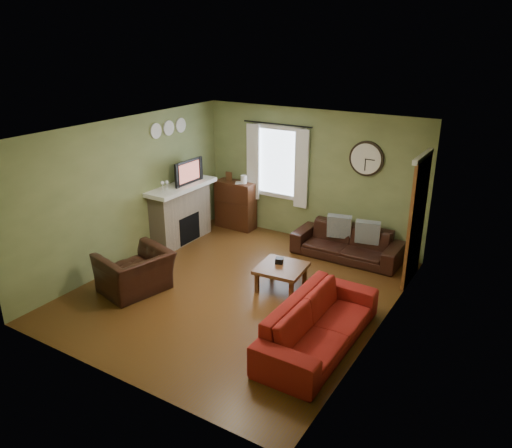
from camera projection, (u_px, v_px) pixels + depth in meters
The scene contains 31 objects.
floor at pixel (238, 291), 8.10m from camera, with size 4.60×5.20×0.00m, color #533114.
ceiling at pixel (236, 131), 7.17m from camera, with size 4.60×5.20×0.00m, color white.
wall_left at pixel (128, 192), 8.76m from camera, with size 0.00×5.20×2.60m, color olive.
wall_right at pixel (383, 247), 6.51m from camera, with size 0.00×5.20×2.60m, color olive.
wall_back at pixel (311, 176), 9.70m from camera, with size 4.60×0.00×2.60m, color olive.
wall_front at pixel (108, 284), 5.57m from camera, with size 4.60×0.00×2.60m, color olive.
fireplace at pixel (181, 215), 9.84m from camera, with size 0.40×1.40×1.10m, color tan.
firebox at pixel (189, 229), 9.84m from camera, with size 0.04×0.60×0.55m, color black.
mantel at pixel (181, 187), 9.62m from camera, with size 0.58×1.60×0.08m, color white.
tv at pixel (186, 174), 9.65m from camera, with size 0.60×0.08×0.35m, color black.
tv_screen at pixel (189, 172), 9.59m from camera, with size 0.02×0.62×0.36m, color #994C3F.
medallion_left at pixel (156, 131), 9.04m from camera, with size 0.28×0.28×0.03m, color white.
medallion_mid at pixel (169, 128), 9.32m from camera, with size 0.28×0.28×0.03m, color white.
medallion_right at pixel (181, 125), 9.60m from camera, with size 0.28×0.28×0.03m, color white.
window_pane at pixel (279, 162), 9.96m from camera, with size 1.00×0.02×1.30m, color silver, non-canonical shape.
curtain_rod at pixel (277, 124), 9.60m from camera, with size 0.03×0.03×1.50m, color black.
curtain_left at pixel (253, 162), 10.16m from camera, with size 0.28×0.04×1.55m, color white.
curtain_right at pixel (301, 169), 9.62m from camera, with size 0.28×0.04×1.55m, color white.
wall_clock at pixel (366, 159), 8.94m from camera, with size 0.64×0.06×0.64m, color white, non-canonical shape.
door at pixel (417, 222), 8.09m from camera, with size 0.05×0.90×2.10m, color brown.
bookshelf at pixel (236, 205), 10.56m from camera, with size 0.85×0.36×1.01m, color #3C1C0E, non-canonical shape.
book at pixel (235, 186), 10.30m from camera, with size 0.15×0.20×0.02m, color #58331A.
sofa_brown at pixel (347, 243), 9.20m from camera, with size 1.99×0.78×0.58m, color black.
pillow_left at pixel (339, 226), 9.27m from camera, with size 0.44×0.13×0.44m, color gray.
pillow_right at pixel (368, 232), 9.00m from camera, with size 0.44×0.13×0.44m, color gray.
sofa_red at pixel (319, 323), 6.59m from camera, with size 2.22×0.87×0.65m, color maroon.
armchair at pixel (135, 272), 7.98m from camera, with size 1.04×0.91×0.68m, color black.
coffee_table at pixel (281, 277), 8.11m from camera, with size 0.74×0.74×0.39m, color #58331A, non-canonical shape.
tissue_box at pixel (279, 263), 8.15m from camera, with size 0.12×0.12×0.09m, color black.
wine_glass_a at pixel (163, 187), 9.14m from camera, with size 0.07×0.07×0.20m, color white, non-canonical shape.
wine_glass_b at pixel (167, 185), 9.24m from camera, with size 0.06×0.06×0.18m, color white, non-canonical shape.
Camera 1 is at (4.00, -5.95, 3.92)m, focal length 35.00 mm.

